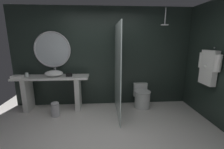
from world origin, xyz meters
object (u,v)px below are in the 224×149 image
(tumbler_cup, at_px, (27,75))
(rain_shower_head, at_px, (165,23))
(toilet, at_px, (142,97))
(waste_bin, at_px, (55,109))
(hanging_bathrobe, at_px, (209,66))
(round_wall_mirror, at_px, (52,50))
(folded_hand_towel, at_px, (17,77))
(vessel_sink, at_px, (54,73))
(tissue_box, at_px, (69,75))

(tumbler_cup, distance_m, rain_shower_head, 3.58)
(toilet, distance_m, waste_bin, 2.21)
(hanging_bathrobe, height_order, toilet, hanging_bathrobe)
(round_wall_mirror, height_order, toilet, round_wall_mirror)
(folded_hand_towel, bearing_deg, vessel_sink, 10.08)
(hanging_bathrobe, bearing_deg, tumbler_cup, 169.86)
(vessel_sink, height_order, rain_shower_head, rain_shower_head)
(tumbler_cup, xyz_separation_m, waste_bin, (0.74, -0.40, -0.75))
(rain_shower_head, distance_m, hanging_bathrobe, 1.37)
(tumbler_cup, distance_m, folded_hand_towel, 0.22)
(vessel_sink, distance_m, waste_bin, 0.88)
(toilet, bearing_deg, rain_shower_head, -14.71)
(tumbler_cup, relative_size, waste_bin, 0.29)
(rain_shower_head, bearing_deg, vessel_sink, 177.72)
(tissue_box, relative_size, rain_shower_head, 0.35)
(tissue_box, bearing_deg, hanging_bathrobe, -12.80)
(waste_bin, height_order, folded_hand_towel, folded_hand_towel)
(vessel_sink, distance_m, toilet, 2.36)
(round_wall_mirror, distance_m, waste_bin, 1.49)
(tissue_box, xyz_separation_m, hanging_bathrobe, (3.10, -0.70, 0.31))
(tissue_box, xyz_separation_m, rain_shower_head, (2.32, -0.08, 1.24))
(tissue_box, relative_size, waste_bin, 0.39)
(rain_shower_head, xyz_separation_m, folded_hand_towel, (-3.51, -0.04, -1.25))
(toilet, height_order, folded_hand_towel, folded_hand_towel)
(tissue_box, bearing_deg, tumbler_cup, 178.05)
(hanging_bathrobe, relative_size, toilet, 1.36)
(waste_bin, bearing_deg, folded_hand_towel, 164.41)
(round_wall_mirror, relative_size, waste_bin, 2.63)
(toilet, xyz_separation_m, folded_hand_towel, (-3.07, -0.15, 0.64))
(folded_hand_towel, bearing_deg, tissue_box, 5.54)
(hanging_bathrobe, relative_size, folded_hand_towel, 3.50)
(toilet, xyz_separation_m, waste_bin, (-2.17, -0.40, -0.09))
(vessel_sink, distance_m, rain_shower_head, 2.96)
(tumbler_cup, xyz_separation_m, round_wall_mirror, (0.60, 0.23, 0.59))
(tissue_box, bearing_deg, toilet, 1.16)
(hanging_bathrobe, xyz_separation_m, folded_hand_towel, (-4.29, 0.59, -0.31))
(tumbler_cup, height_order, tissue_box, tumbler_cup)
(tumbler_cup, xyz_separation_m, toilet, (2.92, 0.00, -0.66))
(vessel_sink, bearing_deg, folded_hand_towel, -169.92)
(tissue_box, xyz_separation_m, round_wall_mirror, (-0.44, 0.26, 0.61))
(tissue_box, relative_size, toilet, 0.23)
(vessel_sink, bearing_deg, rain_shower_head, -2.28)
(toilet, relative_size, folded_hand_towel, 2.57)
(tumbler_cup, relative_size, toilet, 0.17)
(rain_shower_head, bearing_deg, folded_hand_towel, -179.39)
(tissue_box, distance_m, rain_shower_head, 2.64)
(tissue_box, distance_m, folded_hand_towel, 1.20)
(round_wall_mirror, relative_size, folded_hand_towel, 4.00)
(toilet, bearing_deg, round_wall_mirror, 174.43)
(vessel_sink, relative_size, round_wall_mirror, 0.48)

